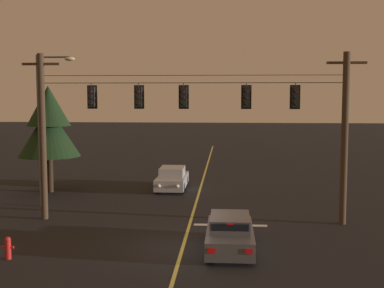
# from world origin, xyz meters

# --- Properties ---
(ground_plane) EXTENTS (180.00, 180.00, 0.00)m
(ground_plane) POSITION_xyz_m (0.00, 0.00, 0.00)
(ground_plane) COLOR black
(lane_centre_stripe) EXTENTS (0.14, 60.00, 0.01)m
(lane_centre_stripe) POSITION_xyz_m (0.00, 10.34, 0.00)
(lane_centre_stripe) COLOR #D1C64C
(lane_centre_stripe) RESTS_ON ground
(stop_bar_paint) EXTENTS (3.40, 0.36, 0.01)m
(stop_bar_paint) POSITION_xyz_m (1.90, 3.74, 0.00)
(stop_bar_paint) COLOR silver
(stop_bar_paint) RESTS_ON ground
(signal_span_assembly) EXTENTS (16.06, 0.32, 7.99)m
(signal_span_assembly) POSITION_xyz_m (0.00, 4.34, 4.14)
(signal_span_assembly) COLOR #423021
(signal_span_assembly) RESTS_ON ground
(traffic_light_leftmost) EXTENTS (0.48, 0.41, 1.22)m
(traffic_light_leftmost) POSITION_xyz_m (-4.71, 4.32, 5.93)
(traffic_light_leftmost) COLOR black
(traffic_light_left_inner) EXTENTS (0.48, 0.41, 1.22)m
(traffic_light_left_inner) POSITION_xyz_m (-2.45, 4.32, 5.93)
(traffic_light_left_inner) COLOR black
(traffic_light_centre) EXTENTS (0.48, 0.41, 1.22)m
(traffic_light_centre) POSITION_xyz_m (-0.33, 4.32, 5.93)
(traffic_light_centre) COLOR black
(traffic_light_right_inner) EXTENTS (0.48, 0.41, 1.22)m
(traffic_light_right_inner) POSITION_xyz_m (2.60, 4.32, 5.93)
(traffic_light_right_inner) COLOR black
(traffic_light_rightmost) EXTENTS (0.48, 0.41, 1.22)m
(traffic_light_rightmost) POSITION_xyz_m (4.85, 4.32, 5.93)
(traffic_light_rightmost) COLOR black
(car_waiting_near_lane) EXTENTS (1.80, 4.33, 1.39)m
(car_waiting_near_lane) POSITION_xyz_m (1.86, -0.06, 0.65)
(car_waiting_near_lane) COLOR #4C4C51
(car_waiting_near_lane) RESTS_ON ground
(car_oncoming_lead) EXTENTS (1.80, 4.42, 1.39)m
(car_oncoming_lead) POSITION_xyz_m (-1.80, 12.75, 0.65)
(car_oncoming_lead) COLOR #A5A5AD
(car_oncoming_lead) RESTS_ON ground
(street_lamp_corner) EXTENTS (2.11, 0.30, 8.13)m
(street_lamp_corner) POSITION_xyz_m (-8.04, 7.16, 4.88)
(street_lamp_corner) COLOR #4C4F54
(street_lamp_corner) RESTS_ON ground
(tree_verge_near) EXTENTS (3.78, 3.78, 6.59)m
(tree_verge_near) POSITION_xyz_m (-9.23, 11.14, 4.19)
(tree_verge_near) COLOR #332316
(tree_verge_near) RESTS_ON ground
(fire_hydrant) EXTENTS (0.44, 0.22, 0.84)m
(fire_hydrant) POSITION_xyz_m (-6.30, -1.78, 0.44)
(fire_hydrant) COLOR red
(fire_hydrant) RESTS_ON ground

